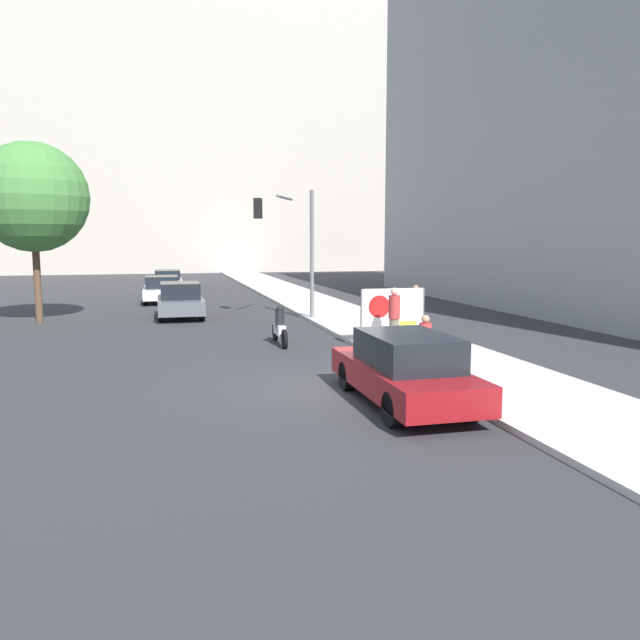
{
  "coord_description": "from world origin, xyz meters",
  "views": [
    {
      "loc": [
        -3.63,
        -13.2,
        3.33
      ],
      "look_at": [
        0.73,
        3.9,
        1.05
      ],
      "focal_mm": 35.0,
      "sensor_mm": 36.0,
      "label": 1
    }
  ],
  "objects_px": {
    "jogger_on_sidewalk": "(394,317)",
    "street_tree_near_curb": "(33,197)",
    "car_on_road_midblock": "(162,289)",
    "seated_protester": "(425,336)",
    "protest_banner": "(392,314)",
    "motorcycle_on_road": "(280,328)",
    "parked_car_curbside": "(405,369)",
    "pedestrian_behind": "(415,308)",
    "traffic_light_pole": "(291,232)",
    "car_on_road_distant": "(168,280)",
    "car_on_road_nearest": "(180,300)"
  },
  "relations": [
    {
      "from": "pedestrian_behind",
      "to": "motorcycle_on_road",
      "type": "distance_m",
      "value": 5.0
    },
    {
      "from": "traffic_light_pole",
      "to": "protest_banner",
      "type": "bearing_deg",
      "value": -76.45
    },
    {
      "from": "car_on_road_midblock",
      "to": "motorcycle_on_road",
      "type": "height_order",
      "value": "car_on_road_midblock"
    },
    {
      "from": "car_on_road_distant",
      "to": "motorcycle_on_road",
      "type": "xyz_separation_m",
      "value": [
        3.21,
        -22.16,
        -0.15
      ]
    },
    {
      "from": "parked_car_curbside",
      "to": "motorcycle_on_road",
      "type": "xyz_separation_m",
      "value": [
        -1.1,
        7.8,
        -0.19
      ]
    },
    {
      "from": "traffic_light_pole",
      "to": "car_on_road_nearest",
      "type": "xyz_separation_m",
      "value": [
        -4.47,
        1.69,
        -2.87
      ]
    },
    {
      "from": "traffic_light_pole",
      "to": "pedestrian_behind",
      "type": "bearing_deg",
      "value": -58.42
    },
    {
      "from": "seated_protester",
      "to": "pedestrian_behind",
      "type": "bearing_deg",
      "value": 84.31
    },
    {
      "from": "traffic_light_pole",
      "to": "car_on_road_nearest",
      "type": "height_order",
      "value": "traffic_light_pole"
    },
    {
      "from": "seated_protester",
      "to": "protest_banner",
      "type": "xyz_separation_m",
      "value": [
        0.18,
        2.96,
        0.25
      ]
    },
    {
      "from": "car_on_road_nearest",
      "to": "car_on_road_distant",
      "type": "xyz_separation_m",
      "value": [
        -0.36,
        14.37,
        -0.06
      ]
    },
    {
      "from": "street_tree_near_curb",
      "to": "car_on_road_distant",
      "type": "bearing_deg",
      "value": 70.45
    },
    {
      "from": "jogger_on_sidewalk",
      "to": "car_on_road_distant",
      "type": "relative_size",
      "value": 0.38
    },
    {
      "from": "traffic_light_pole",
      "to": "car_on_road_midblock",
      "type": "distance_m",
      "value": 10.5
    },
    {
      "from": "car_on_road_distant",
      "to": "street_tree_near_curb",
      "type": "relative_size",
      "value": 0.66
    },
    {
      "from": "protest_banner",
      "to": "car_on_road_distant",
      "type": "xyz_separation_m",
      "value": [
        -6.58,
        23.3,
        -0.33
      ]
    },
    {
      "from": "jogger_on_sidewalk",
      "to": "street_tree_near_curb",
      "type": "xyz_separation_m",
      "value": [
        -11.45,
        9.67,
        3.92
      ]
    },
    {
      "from": "pedestrian_behind",
      "to": "car_on_road_nearest",
      "type": "bearing_deg",
      "value": 35.37
    },
    {
      "from": "car_on_road_nearest",
      "to": "car_on_road_distant",
      "type": "relative_size",
      "value": 0.87
    },
    {
      "from": "street_tree_near_curb",
      "to": "traffic_light_pole",
      "type": "bearing_deg",
      "value": -8.18
    },
    {
      "from": "car_on_road_nearest",
      "to": "car_on_road_midblock",
      "type": "height_order",
      "value": "car_on_road_nearest"
    },
    {
      "from": "jogger_on_sidewalk",
      "to": "car_on_road_midblock",
      "type": "distance_m",
      "value": 18.13
    },
    {
      "from": "jogger_on_sidewalk",
      "to": "car_on_road_midblock",
      "type": "relative_size",
      "value": 0.43
    },
    {
      "from": "seated_protester",
      "to": "car_on_road_midblock",
      "type": "height_order",
      "value": "car_on_road_midblock"
    },
    {
      "from": "car_on_road_nearest",
      "to": "street_tree_near_curb",
      "type": "bearing_deg",
      "value": -177.42
    },
    {
      "from": "protest_banner",
      "to": "traffic_light_pole",
      "type": "distance_m",
      "value": 7.89
    },
    {
      "from": "jogger_on_sidewalk",
      "to": "street_tree_near_curb",
      "type": "bearing_deg",
      "value": -25.68
    },
    {
      "from": "parked_car_curbside",
      "to": "car_on_road_nearest",
      "type": "xyz_separation_m",
      "value": [
        -3.95,
        15.59,
        0.02
      ]
    },
    {
      "from": "traffic_light_pole",
      "to": "car_on_road_distant",
      "type": "height_order",
      "value": "traffic_light_pole"
    },
    {
      "from": "jogger_on_sidewalk",
      "to": "traffic_light_pole",
      "type": "bearing_deg",
      "value": -65.66
    },
    {
      "from": "traffic_light_pole",
      "to": "jogger_on_sidewalk",
      "type": "bearing_deg",
      "value": -80.17
    },
    {
      "from": "car_on_road_midblock",
      "to": "seated_protester",
      "type": "bearing_deg",
      "value": -70.2
    },
    {
      "from": "protest_banner",
      "to": "street_tree_near_curb",
      "type": "bearing_deg",
      "value": 143.6
    },
    {
      "from": "seated_protester",
      "to": "traffic_light_pole",
      "type": "height_order",
      "value": "traffic_light_pole"
    },
    {
      "from": "motorcycle_on_road",
      "to": "street_tree_near_curb",
      "type": "height_order",
      "value": "street_tree_near_curb"
    },
    {
      "from": "car_on_road_distant",
      "to": "jogger_on_sidewalk",
      "type": "bearing_deg",
      "value": -75.55
    },
    {
      "from": "pedestrian_behind",
      "to": "jogger_on_sidewalk",
      "type": "bearing_deg",
      "value": 134.16
    },
    {
      "from": "pedestrian_behind",
      "to": "car_on_road_nearest",
      "type": "xyz_separation_m",
      "value": [
        -7.78,
        7.08,
        -0.21
      ]
    },
    {
      "from": "parked_car_curbside",
      "to": "seated_protester",
      "type": "bearing_deg",
      "value": 60.59
    },
    {
      "from": "seated_protester",
      "to": "motorcycle_on_road",
      "type": "xyz_separation_m",
      "value": [
        -3.19,
        4.1,
        -0.23
      ]
    },
    {
      "from": "motorcycle_on_road",
      "to": "street_tree_near_curb",
      "type": "distance_m",
      "value": 12.13
    },
    {
      "from": "seated_protester",
      "to": "street_tree_near_curb",
      "type": "relative_size",
      "value": 0.17
    },
    {
      "from": "seated_protester",
      "to": "car_on_road_nearest",
      "type": "bearing_deg",
      "value": 131.14
    },
    {
      "from": "seated_protester",
      "to": "street_tree_near_curb",
      "type": "height_order",
      "value": "street_tree_near_curb"
    },
    {
      "from": "seated_protester",
      "to": "car_on_road_distant",
      "type": "xyz_separation_m",
      "value": [
        -6.4,
        26.26,
        -0.08
      ]
    },
    {
      "from": "car_on_road_midblock",
      "to": "car_on_road_distant",
      "type": "distance_m",
      "value": 7.44
    },
    {
      "from": "protest_banner",
      "to": "motorcycle_on_road",
      "type": "height_order",
      "value": "protest_banner"
    },
    {
      "from": "seated_protester",
      "to": "jogger_on_sidewalk",
      "type": "distance_m",
      "value": 2.0
    },
    {
      "from": "car_on_road_midblock",
      "to": "street_tree_near_curb",
      "type": "height_order",
      "value": "street_tree_near_curb"
    },
    {
      "from": "jogger_on_sidewalk",
      "to": "parked_car_curbside",
      "type": "xyz_separation_m",
      "value": [
        -1.95,
        -5.67,
        -0.32
      ]
    }
  ]
}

